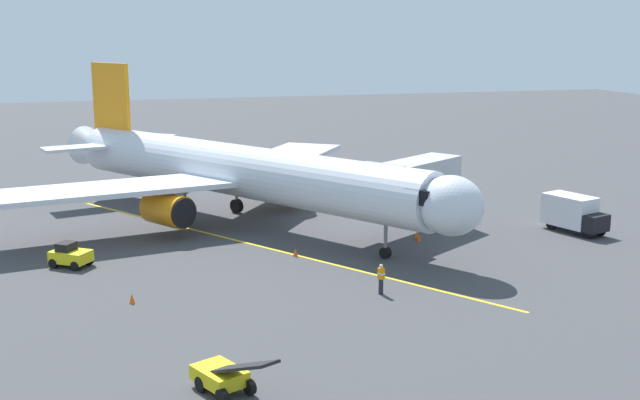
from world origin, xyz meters
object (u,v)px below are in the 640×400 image
(ground_crew_marshaller, at_px, (381,279))
(safety_cone_nose_left, at_px, (419,237))
(safety_cone_wing_port, at_px, (417,234))
(belt_loader_starboard_side, at_px, (224,376))
(airplane, at_px, (235,171))
(jet_bridge, at_px, (403,183))
(tug_near_nose, at_px, (70,255))
(safety_cone_nose_right, at_px, (295,252))
(safety_cone_wing_starboard, at_px, (132,298))
(box_truck_portside, at_px, (574,213))

(ground_crew_marshaller, relative_size, safety_cone_nose_left, 3.11)
(ground_crew_marshaller, height_order, safety_cone_wing_port, ground_crew_marshaller)
(belt_loader_starboard_side, distance_m, safety_cone_wing_port, 26.19)
(airplane, distance_m, jet_bridge, 12.50)
(ground_crew_marshaller, distance_m, tug_near_nose, 19.37)
(ground_crew_marshaller, distance_m, safety_cone_nose_left, 11.74)
(ground_crew_marshaller, bearing_deg, safety_cone_wing_port, -121.98)
(tug_near_nose, bearing_deg, safety_cone_nose_right, 173.11)
(belt_loader_starboard_side, bearing_deg, safety_cone_nose_left, -130.61)
(safety_cone_nose_right, bearing_deg, airplane, -77.62)
(airplane, bearing_deg, safety_cone_wing_starboard, 62.04)
(belt_loader_starboard_side, distance_m, safety_cone_nose_right, 19.57)
(belt_loader_starboard_side, distance_m, safety_cone_nose_left, 25.56)
(jet_bridge, xyz_separation_m, tug_near_nose, (22.35, 1.44, -3.06))
(jet_bridge, distance_m, ground_crew_marshaller, 13.29)
(ground_crew_marshaller, bearing_deg, belt_loader_starboard_side, 43.13)
(belt_loader_starboard_side, xyz_separation_m, safety_cone_nose_left, (-16.63, -19.40, -0.44))
(safety_cone_nose_right, relative_size, safety_cone_wing_starboard, 1.00)
(box_truck_portside, bearing_deg, safety_cone_wing_port, -7.35)
(airplane, height_order, belt_loader_starboard_side, airplane)
(box_truck_portside, relative_size, safety_cone_wing_starboard, 9.05)
(jet_bridge, relative_size, belt_loader_starboard_side, 2.27)
(safety_cone_wing_port, height_order, safety_cone_wing_starboard, same)
(jet_bridge, height_order, box_truck_portside, jet_bridge)
(ground_crew_marshaller, distance_m, safety_cone_wing_port, 12.41)
(ground_crew_marshaller, xyz_separation_m, tug_near_nose, (16.50, -10.14, -0.18))
(safety_cone_nose_left, bearing_deg, belt_loader_starboard_side, 49.39)
(tug_near_nose, height_order, belt_loader_starboard_side, belt_loader_starboard_side)
(belt_loader_starboard_side, xyz_separation_m, safety_cone_wing_port, (-16.79, -20.10, -0.44))
(tug_near_nose, bearing_deg, safety_cone_wing_port, -179.08)
(safety_cone_nose_left, height_order, safety_cone_wing_starboard, same)
(box_truck_portside, bearing_deg, ground_crew_marshaller, 26.60)
(jet_bridge, relative_size, ground_crew_marshaller, 6.19)
(jet_bridge, distance_m, safety_cone_wing_starboard, 21.54)
(box_truck_portside, relative_size, safety_cone_nose_right, 9.05)
(box_truck_portside, height_order, safety_cone_nose_left, box_truck_portside)
(safety_cone_nose_left, bearing_deg, safety_cone_nose_right, 8.41)
(airplane, relative_size, box_truck_portside, 7.15)
(airplane, distance_m, safety_cone_nose_right, 10.53)
(box_truck_portside, distance_m, safety_cone_wing_starboard, 32.02)
(tug_near_nose, relative_size, safety_cone_nose_right, 4.99)
(safety_cone_nose_left, bearing_deg, airplane, -36.44)
(safety_cone_wing_starboard, bearing_deg, jet_bridge, -153.87)
(airplane, relative_size, safety_cone_wing_starboard, 64.77)
(belt_loader_starboard_side, relative_size, safety_cone_wing_port, 8.47)
(airplane, bearing_deg, safety_cone_nose_left, 143.56)
(jet_bridge, bearing_deg, safety_cone_nose_right, 19.98)
(airplane, bearing_deg, jet_bridge, 148.58)
(jet_bridge, height_order, safety_cone_wing_port, jet_bridge)
(safety_cone_wing_port, bearing_deg, safety_cone_nose_left, 77.01)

